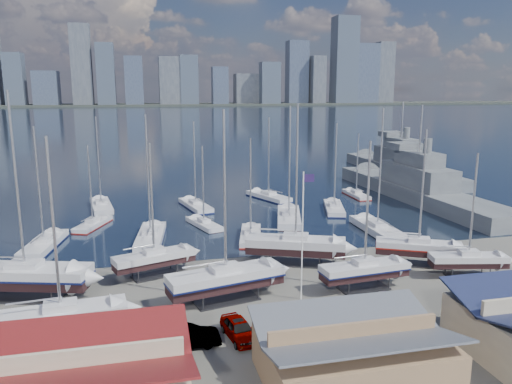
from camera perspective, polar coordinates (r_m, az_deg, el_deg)
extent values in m
plane|color=#605E59|center=(49.68, 3.27, -10.93)|extent=(1400.00, 1400.00, 0.00)
cube|color=#1A2A3D|center=(354.70, -11.26, 8.32)|extent=(1400.00, 600.00, 0.40)
cube|color=#2D332D|center=(614.33, -12.23, 9.71)|extent=(1400.00, 80.00, 2.20)
cube|color=#3D4756|center=(619.86, -25.84, 11.54)|extent=(19.55, 21.83, 55.97)
cube|color=#475166|center=(620.30, -22.82, 10.92)|extent=(26.03, 30.49, 37.14)
cube|color=#595E66|center=(604.25, -19.32, 13.57)|extent=(21.60, 16.58, 87.63)
cube|color=#3D4756|center=(603.40, -16.77, 12.77)|extent=(19.42, 28.42, 67.60)
cube|color=#475166|center=(605.61, -13.78, 12.28)|extent=(20.24, 23.80, 54.09)
cube|color=#595E66|center=(603.61, -9.82, 12.44)|extent=(24.62, 19.72, 54.00)
cube|color=#3D4756|center=(603.66, -7.69, 12.60)|extent=(20.75, 17.93, 55.97)
cube|color=#475166|center=(606.68, -4.15, 12.06)|extent=(18.36, 16.25, 43.03)
cube|color=#595E66|center=(631.97, -1.13, 11.73)|extent=(28.49, 22.03, 35.69)
cube|color=#3D4756|center=(620.68, 1.58, 12.35)|extent=(23.34, 17.87, 49.11)
cube|color=#475166|center=(646.28, 4.70, 13.48)|extent=(25.35, 19.79, 75.95)
cube|color=#595E66|center=(647.49, 6.89, 12.62)|extent=(17.00, 27.45, 57.67)
cube|color=#3D4756|center=(661.93, 10.07, 14.60)|extent=(29.28, 24.05, 106.04)
cube|color=#475166|center=(682.96, 12.23, 13.10)|extent=(30.82, 28.37, 74.41)
cube|color=#595E66|center=(697.87, 14.45, 13.09)|extent=(21.74, 17.03, 77.48)
cube|color=maroon|center=(32.18, -21.12, -17.50)|extent=(14.70, 9.45, 1.41)
cube|color=#8C6B4C|center=(35.55, 11.03, -18.19)|extent=(12.00, 8.00, 3.00)
cube|color=#595C65|center=(34.59, 11.16, -15.26)|extent=(12.60, 8.40, 1.27)
cube|color=#2D2D33|center=(51.97, -24.64, -10.89)|extent=(7.07, 4.70, 0.16)
cube|color=black|center=(51.41, -24.79, -9.24)|extent=(12.12, 6.05, 0.94)
cube|color=silver|center=(51.10, -24.88, -8.25)|extent=(12.26, 6.52, 0.94)
cube|color=#0D1544|center=(51.24, -24.84, -8.71)|extent=(12.38, 6.59, 0.19)
cube|color=silver|center=(50.87, -24.95, -7.48)|extent=(3.39, 2.74, 0.50)
cylinder|color=#B2B2B7|center=(49.04, -25.72, 1.09)|extent=(0.22, 0.22, 15.94)
cube|color=#2D2D33|center=(42.67, -21.17, -15.60)|extent=(5.58, 3.03, 0.16)
cube|color=black|center=(42.02, -21.32, -13.77)|extent=(9.91, 3.39, 0.78)
cube|color=silver|center=(41.70, -21.40, -12.80)|extent=(9.95, 3.80, 0.78)
cube|color=maroon|center=(41.85, -21.36, -13.25)|extent=(10.05, 3.84, 0.16)
cube|color=silver|center=(41.45, -21.47, -11.99)|extent=(2.60, 1.89, 0.50)
cylinder|color=#B2B2B7|center=(39.44, -22.14, -3.55)|extent=(0.22, 0.22, 13.11)
cube|color=#2D2D33|center=(53.62, -11.46, -9.32)|extent=(5.06, 3.52, 0.16)
cube|color=black|center=(53.13, -11.52, -7.86)|extent=(8.60, 4.66, 0.67)
cube|color=silver|center=(52.91, -11.55, -7.17)|extent=(8.71, 4.99, 0.67)
cube|color=silver|center=(52.73, -11.58, -6.57)|extent=(2.45, 2.03, 0.50)
cylinder|color=#B2B2B7|center=(51.31, -11.83, -0.80)|extent=(0.22, 0.22, 11.35)
cube|color=#2D2D33|center=(47.03, -3.44, -12.17)|extent=(6.36, 3.95, 0.16)
cube|color=black|center=(46.43, -3.46, -10.42)|extent=(11.04, 4.89, 0.86)
cube|color=silver|center=(46.11, -3.47, -9.43)|extent=(11.14, 5.32, 0.86)
cube|color=#0D1544|center=(46.26, -3.47, -9.89)|extent=(11.25, 5.38, 0.17)
cube|color=silver|center=(45.87, -3.48, -8.64)|extent=(3.02, 2.36, 0.50)
cylinder|color=#B2B2B7|center=(43.94, -3.59, -0.05)|extent=(0.22, 0.22, 14.50)
cube|color=#2D2D33|center=(56.34, 4.51, -8.08)|extent=(6.58, 4.81, 0.16)
cube|color=black|center=(55.83, 4.53, -6.57)|extent=(11.05, 6.52, 0.87)
cube|color=silver|center=(55.57, 4.55, -5.72)|extent=(11.23, 6.95, 0.87)
cube|color=silver|center=(55.37, 4.56, -5.04)|extent=(3.21, 2.72, 0.50)
cylinder|color=#B2B2B7|center=(53.76, 4.68, 2.22)|extent=(0.22, 0.22, 14.69)
cube|color=#2D2D33|center=(50.52, 12.21, -10.70)|extent=(5.00, 2.64, 0.16)
cube|color=black|center=(49.99, 12.28, -9.14)|extent=(8.92, 2.89, 0.70)
cube|color=silver|center=(49.74, 12.31, -8.38)|extent=(8.95, 3.25, 0.70)
cube|color=#0D1544|center=(49.85, 12.30, -8.73)|extent=(9.04, 3.29, 0.14)
cube|color=silver|center=(49.54, 12.34, -7.73)|extent=(2.32, 1.67, 0.50)
cylinder|color=#B2B2B7|center=(47.99, 12.64, -1.33)|extent=(0.22, 0.22, 11.83)
cube|color=#2D2D33|center=(58.60, 17.96, -7.84)|extent=(5.52, 4.33, 0.16)
cube|color=black|center=(58.14, 18.06, -6.46)|extent=(9.12, 6.07, 0.73)
cube|color=silver|center=(57.92, 18.10, -5.77)|extent=(9.29, 6.42, 0.73)
cube|color=maroon|center=(58.02, 18.08, -6.09)|extent=(9.39, 6.48, 0.15)
cube|color=silver|center=(57.75, 18.14, -5.19)|extent=(2.73, 2.40, 0.50)
cylinder|color=#B2B2B7|center=(56.38, 18.52, 0.58)|extent=(0.22, 0.22, 12.32)
cube|color=#2D2D33|center=(56.69, 22.95, -8.87)|extent=(4.59, 2.83, 0.16)
cube|color=black|center=(56.23, 23.07, -7.51)|extent=(7.97, 3.47, 0.62)
cube|color=silver|center=(56.04, 23.12, -6.90)|extent=(8.04, 3.79, 0.62)
cube|color=silver|center=(55.87, 23.17, -6.36)|extent=(2.17, 1.69, 0.50)
cylinder|color=#B2B2B7|center=(54.62, 23.58, -1.37)|extent=(0.22, 0.22, 10.47)
cube|color=black|center=(66.73, -23.02, -6.16)|extent=(4.19, 10.58, 0.83)
cube|color=silver|center=(66.49, -23.08, -5.48)|extent=(4.62, 10.66, 0.83)
cube|color=#0D1544|center=(66.60, -23.05, -5.79)|extent=(4.66, 10.76, 0.17)
cube|color=silver|center=(66.31, -23.13, -4.93)|extent=(2.15, 2.84, 0.50)
cylinder|color=#B2B2B7|center=(64.83, -23.60, 0.77)|extent=(0.22, 0.22, 13.93)
cube|color=black|center=(74.23, -18.12, -3.99)|extent=(4.84, 8.14, 0.64)
cube|color=silver|center=(74.07, -18.15, -3.51)|extent=(5.15, 8.27, 0.64)
cube|color=maroon|center=(74.15, -18.13, -3.73)|extent=(5.20, 8.36, 0.13)
cube|color=silver|center=(73.93, -18.17, -3.08)|extent=(2.01, 2.37, 0.50)
cylinder|color=#B2B2B7|center=(72.84, -18.43, 0.85)|extent=(0.22, 0.22, 10.83)
cube|color=black|center=(84.97, -17.23, -2.04)|extent=(3.95, 10.58, 0.83)
cube|color=silver|center=(84.79, -17.26, -1.50)|extent=(4.38, 10.65, 0.83)
cube|color=silver|center=(84.65, -17.29, -1.06)|extent=(2.10, 2.81, 0.50)
cylinder|color=#B2B2B7|center=(83.49, -17.57, 3.45)|extent=(0.22, 0.22, 13.95)
cube|color=black|center=(65.82, -11.91, -5.72)|extent=(4.05, 11.41, 0.89)
cube|color=silver|center=(65.56, -11.95, -4.98)|extent=(4.51, 11.47, 0.89)
cube|color=#0D1544|center=(65.68, -11.93, -5.32)|extent=(4.56, 11.58, 0.18)
cube|color=silver|center=(65.37, -11.97, -4.39)|extent=(2.21, 3.01, 0.50)
cylinder|color=#B2B2B7|center=(63.78, -12.25, 1.91)|extent=(0.22, 0.22, 15.07)
cube|color=black|center=(71.15, -5.97, -4.13)|extent=(4.21, 8.15, 0.64)
cube|color=silver|center=(70.98, -5.98, -3.63)|extent=(4.53, 8.25, 0.64)
cube|color=silver|center=(70.84, -5.99, -3.19)|extent=(1.87, 2.30, 0.50)
cylinder|color=#B2B2B7|center=(69.71, -6.08, 0.88)|extent=(0.22, 0.22, 10.73)
cube|color=black|center=(82.10, -6.90, -2.05)|extent=(4.39, 10.06, 0.78)
cube|color=silver|center=(81.92, -6.91, -1.52)|extent=(4.79, 10.15, 0.78)
cube|color=#0D1544|center=(82.01, -6.91, -1.76)|extent=(4.83, 10.25, 0.16)
cube|color=silver|center=(81.78, -6.92, -1.08)|extent=(2.13, 2.74, 0.50)
cylinder|color=#B2B2B7|center=(80.63, -7.03, 3.33)|extent=(0.22, 0.22, 13.21)
cube|color=black|center=(65.08, -0.62, -5.60)|extent=(4.30, 9.33, 0.73)
cube|color=silver|center=(64.87, -0.62, -4.99)|extent=(4.67, 9.43, 0.73)
cube|color=maroon|center=(64.97, -0.62, -5.27)|extent=(4.71, 9.52, 0.15)
cube|color=silver|center=(64.70, -0.62, -4.47)|extent=(2.03, 2.57, 0.50)
cylinder|color=#B2B2B7|center=(63.32, -0.63, 0.65)|extent=(0.22, 0.22, 12.26)
cube|color=black|center=(74.01, 3.76, -3.56)|extent=(5.87, 11.97, 0.93)
cube|color=silver|center=(73.77, 3.77, -2.86)|extent=(6.34, 12.10, 0.93)
cube|color=silver|center=(73.60, 3.78, -2.32)|extent=(2.68, 3.34, 0.50)
cylinder|color=#B2B2B7|center=(72.14, 3.86, 3.56)|extent=(0.22, 0.22, 15.73)
cube|color=black|center=(88.33, 1.44, -1.00)|extent=(6.06, 10.12, 0.80)
cube|color=silver|center=(88.16, 1.44, -0.49)|extent=(6.45, 10.29, 0.80)
cube|color=#0D1544|center=(88.24, 1.44, -0.72)|extent=(6.51, 10.39, 0.16)
cube|color=silver|center=(88.03, 1.44, -0.08)|extent=(2.51, 2.95, 0.50)
cylinder|color=#B2B2B7|center=(86.94, 1.47, 4.11)|extent=(0.22, 0.22, 13.48)
cube|color=black|center=(69.93, 13.66, -4.78)|extent=(2.88, 11.64, 0.93)
cube|color=silver|center=(69.67, 13.70, -4.05)|extent=(3.36, 11.64, 0.93)
cube|color=silver|center=(69.49, 13.73, -3.48)|extent=(1.98, 2.92, 0.50)
cylinder|color=#B2B2B7|center=(67.95, 14.03, 2.71)|extent=(0.22, 0.22, 15.67)
cube|color=black|center=(80.68, 8.90, -2.35)|extent=(5.02, 9.93, 0.77)
cube|color=silver|center=(80.50, 8.91, -1.82)|extent=(5.41, 10.05, 0.77)
cube|color=#0D1544|center=(80.58, 8.90, -2.06)|extent=(5.47, 10.15, 0.15)
cube|color=silver|center=(80.35, 8.93, -1.37)|extent=(2.26, 2.79, 0.50)
cylinder|color=#B2B2B7|center=(79.19, 9.07, 3.06)|extent=(0.22, 0.22, 13.07)
cube|color=black|center=(92.06, 11.36, -0.66)|extent=(1.91, 7.95, 0.64)
cube|color=silver|center=(91.92, 11.37, -0.28)|extent=(2.24, 7.95, 0.64)
cube|color=maroon|center=(91.98, 11.37, -0.46)|extent=(2.27, 8.03, 0.13)
cube|color=silver|center=(91.81, 11.39, 0.07)|extent=(1.34, 1.99, 0.50)
cylinder|color=#B2B2B7|center=(90.94, 11.52, 3.23)|extent=(0.22, 0.22, 10.72)
cube|color=slate|center=(92.39, 17.85, -0.54)|extent=(9.10, 45.58, 4.08)
cube|color=slate|center=(91.69, 18.00, 1.81)|extent=(6.45, 16.09, 3.60)
cube|color=slate|center=(91.26, 18.12, 3.66)|extent=(4.72, 9.24, 2.40)
cube|color=slate|center=(94.83, 16.67, 5.07)|extent=(5.26, 4.74, 1.20)
cylinder|color=#B2B2B7|center=(90.73, 18.33, 6.92)|extent=(0.30, 0.30, 8.00)
cube|color=slate|center=(117.91, 16.05, 2.11)|extent=(7.09, 43.55, 3.92)
cube|color=slate|center=(117.38, 16.15, 3.91)|extent=(5.61, 15.25, 3.60)
cube|color=slate|center=(117.03, 16.23, 5.37)|extent=(4.20, 8.72, 2.40)
cube|color=slate|center=(120.67, 15.27, 6.41)|extent=(4.89, 4.37, 1.20)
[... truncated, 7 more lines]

